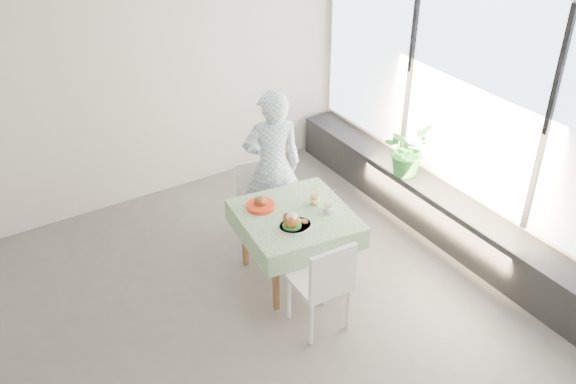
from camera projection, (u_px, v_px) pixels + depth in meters
floor at (214, 328)px, 5.87m from camera, size 6.00×6.00×0.00m
ceiling at (189, 27)px, 4.39m from camera, size 6.00×6.00×0.00m
wall_back at (102, 94)px, 6.92m from camera, size 6.00×0.02×2.80m
wall_right at (472, 114)px, 6.49m from camera, size 0.02×5.00×2.80m
window_pane at (473, 92)px, 6.34m from camera, size 0.01×4.80×2.18m
window_ledge at (442, 214)px, 7.00m from camera, size 0.40×4.80×0.50m
cafe_table at (295, 237)px, 6.28m from camera, size 1.16×1.16×0.74m
chair_far at (259, 213)px, 7.01m from camera, size 0.45×0.45×0.83m
chair_near at (319, 299)px, 5.76m from camera, size 0.47×0.47×0.96m
diner at (272, 166)px, 6.69m from camera, size 0.72×0.58×1.71m
main_dish at (293, 222)px, 5.91m from camera, size 0.32×0.32×0.16m
juice_cup_orange at (315, 199)px, 6.24m from camera, size 0.10×0.10×0.27m
juice_cup_lemonade at (329, 207)px, 6.12m from camera, size 0.09×0.09×0.27m
second_dish at (261, 204)px, 6.20m from camera, size 0.28×0.28×0.13m
potted_plant at (407, 150)px, 7.12m from camera, size 0.68×0.64×0.60m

